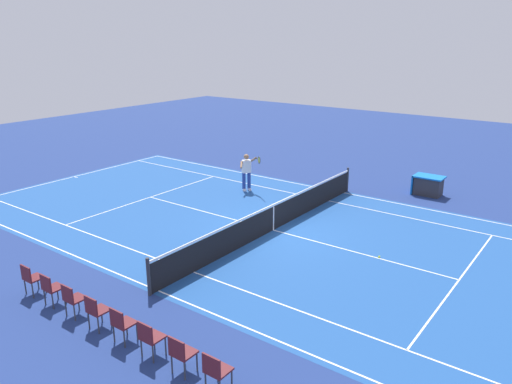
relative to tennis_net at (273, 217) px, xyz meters
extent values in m
plane|color=navy|center=(0.00, 0.00, -0.49)|extent=(60.00, 60.00, 0.00)
cube|color=#1E4C93|center=(0.00, 0.00, -0.49)|extent=(24.20, 11.40, 0.00)
cube|color=white|center=(11.90, 0.00, -0.49)|extent=(0.05, 11.00, 0.01)
cube|color=white|center=(0.00, -5.50, -0.49)|extent=(23.80, 0.05, 0.01)
cube|color=white|center=(0.00, 5.50, -0.49)|extent=(23.80, 0.05, 0.01)
cube|color=white|center=(0.00, -4.11, -0.49)|extent=(23.80, 0.05, 0.01)
cube|color=white|center=(0.00, 4.11, -0.49)|extent=(23.80, 0.05, 0.01)
cube|color=white|center=(6.40, 0.00, -0.49)|extent=(0.05, 8.22, 0.01)
cube|color=white|center=(-6.40, 0.00, -0.49)|extent=(0.05, 8.22, 0.01)
cube|color=white|center=(0.00, 0.00, -0.49)|extent=(12.80, 0.05, 0.01)
cube|color=white|center=(11.75, 0.00, -0.49)|extent=(0.30, 0.05, 0.01)
cylinder|color=#2D2D33|center=(0.00, -5.80, 0.05)|extent=(0.10, 0.10, 1.08)
cylinder|color=#2D2D33|center=(0.00, 5.80, 0.05)|extent=(0.10, 0.10, 1.08)
cube|color=black|center=(0.00, 0.00, -0.05)|extent=(0.02, 11.60, 0.88)
cube|color=white|center=(0.00, 0.00, 0.46)|extent=(0.04, 11.60, 0.06)
cube|color=white|center=(0.00, 0.00, -0.05)|extent=(0.04, 0.06, 0.88)
cylinder|color=navy|center=(3.78, -3.19, -0.04)|extent=(0.15, 0.15, 0.74)
cube|color=white|center=(3.73, -3.15, -0.45)|extent=(0.29, 0.25, 0.09)
cylinder|color=navy|center=(3.64, -3.38, -0.04)|extent=(0.15, 0.15, 0.74)
cube|color=white|center=(3.59, -3.35, -0.45)|extent=(0.29, 0.25, 0.09)
cube|color=white|center=(3.71, -3.28, 0.61)|extent=(0.42, 0.45, 0.56)
sphere|color=#9E704C|center=(3.71, -3.28, 1.04)|extent=(0.23, 0.23, 0.23)
cylinder|color=#9E704C|center=(3.73, -2.95, 0.74)|extent=(0.31, 0.39, 0.26)
cylinder|color=#9E704C|center=(3.40, -3.41, 0.94)|extent=(0.42, 0.21, 0.30)
cylinder|color=#232326|center=(3.11, -3.27, 1.05)|extent=(0.25, 0.19, 0.04)
torus|color=#232326|center=(2.88, -3.10, 1.05)|extent=(0.27, 0.20, 0.31)
cylinder|color=#C6D84C|center=(2.88, -3.10, 1.05)|extent=(0.22, 0.16, 0.27)
sphere|color=#CCE01E|center=(-3.98, -0.06, -0.46)|extent=(0.07, 0.07, 0.07)
cylinder|color=#38383D|center=(-3.73, 7.36, -0.27)|extent=(0.04, 0.04, 0.44)
cylinder|color=#38383D|center=(-4.09, 7.36, -0.27)|extent=(0.04, 0.04, 0.44)
cylinder|color=#38383D|center=(-3.73, 7.72, -0.27)|extent=(0.04, 0.04, 0.44)
cube|color=#56191E|center=(-3.91, 7.54, -0.03)|extent=(0.44, 0.44, 0.04)
cube|color=#56191E|center=(-3.91, 7.74, 0.19)|extent=(0.44, 0.04, 0.40)
cylinder|color=#38383D|center=(-2.81, 7.36, -0.27)|extent=(0.04, 0.04, 0.44)
cylinder|color=#38383D|center=(-3.17, 7.36, -0.27)|extent=(0.04, 0.04, 0.44)
cylinder|color=#38383D|center=(-2.81, 7.72, -0.27)|extent=(0.04, 0.04, 0.44)
cylinder|color=#38383D|center=(-3.17, 7.72, -0.27)|extent=(0.04, 0.04, 0.44)
cube|color=#56191E|center=(-2.99, 7.54, -0.03)|extent=(0.44, 0.44, 0.04)
cube|color=#56191E|center=(-2.99, 7.74, 0.19)|extent=(0.44, 0.04, 0.40)
cylinder|color=#38383D|center=(-1.89, 7.36, -0.27)|extent=(0.04, 0.04, 0.44)
cylinder|color=#38383D|center=(-2.25, 7.36, -0.27)|extent=(0.04, 0.04, 0.44)
cylinder|color=#38383D|center=(-1.89, 7.72, -0.27)|extent=(0.04, 0.04, 0.44)
cylinder|color=#38383D|center=(-2.25, 7.72, -0.27)|extent=(0.04, 0.04, 0.44)
cube|color=#56191E|center=(-2.07, 7.54, -0.03)|extent=(0.44, 0.44, 0.04)
cube|color=#56191E|center=(-2.07, 7.74, 0.19)|extent=(0.44, 0.04, 0.40)
cylinder|color=#38383D|center=(-0.97, 7.36, -0.27)|extent=(0.04, 0.04, 0.44)
cylinder|color=#38383D|center=(-1.33, 7.36, -0.27)|extent=(0.04, 0.04, 0.44)
cylinder|color=#38383D|center=(-0.97, 7.72, -0.27)|extent=(0.04, 0.04, 0.44)
cylinder|color=#38383D|center=(-1.33, 7.72, -0.27)|extent=(0.04, 0.04, 0.44)
cube|color=#56191E|center=(-1.15, 7.54, -0.03)|extent=(0.44, 0.44, 0.04)
cube|color=#56191E|center=(-1.15, 7.74, 0.19)|extent=(0.44, 0.04, 0.40)
cylinder|color=#38383D|center=(-0.05, 7.36, -0.27)|extent=(0.04, 0.04, 0.44)
cylinder|color=#38383D|center=(-0.41, 7.36, -0.27)|extent=(0.04, 0.04, 0.44)
cylinder|color=#38383D|center=(-0.05, 7.72, -0.27)|extent=(0.04, 0.04, 0.44)
cylinder|color=#38383D|center=(-0.41, 7.72, -0.27)|extent=(0.04, 0.04, 0.44)
cube|color=#56191E|center=(-0.23, 7.54, -0.03)|extent=(0.44, 0.44, 0.04)
cube|color=#56191E|center=(-0.23, 7.74, 0.19)|extent=(0.44, 0.04, 0.40)
cylinder|color=#38383D|center=(0.87, 7.36, -0.27)|extent=(0.04, 0.04, 0.44)
cylinder|color=#38383D|center=(0.51, 7.36, -0.27)|extent=(0.04, 0.04, 0.44)
cylinder|color=#38383D|center=(0.87, 7.72, -0.27)|extent=(0.04, 0.04, 0.44)
cylinder|color=#38383D|center=(0.51, 7.72, -0.27)|extent=(0.04, 0.04, 0.44)
cube|color=#56191E|center=(0.69, 7.54, -0.03)|extent=(0.44, 0.44, 0.04)
cube|color=#56191E|center=(0.69, 7.74, 0.19)|extent=(0.44, 0.04, 0.40)
cylinder|color=#38383D|center=(1.79, 7.36, -0.27)|extent=(0.04, 0.04, 0.44)
cylinder|color=#38383D|center=(1.43, 7.36, -0.27)|extent=(0.04, 0.04, 0.44)
cylinder|color=#38383D|center=(1.79, 7.72, -0.27)|extent=(0.04, 0.04, 0.44)
cylinder|color=#38383D|center=(1.43, 7.72, -0.27)|extent=(0.04, 0.04, 0.44)
cube|color=#56191E|center=(1.61, 7.54, -0.03)|extent=(0.44, 0.44, 0.04)
cube|color=#56191E|center=(1.61, 7.74, 0.19)|extent=(0.44, 0.04, 0.40)
cylinder|color=#38383D|center=(2.71, 7.36, -0.27)|extent=(0.04, 0.04, 0.44)
cylinder|color=#38383D|center=(2.35, 7.36, -0.27)|extent=(0.04, 0.04, 0.44)
cylinder|color=#38383D|center=(2.71, 7.72, -0.27)|extent=(0.04, 0.04, 0.44)
cylinder|color=#38383D|center=(2.35, 7.72, -0.27)|extent=(0.04, 0.04, 0.44)
cube|color=#56191E|center=(2.53, 7.54, -0.03)|extent=(0.44, 0.44, 0.04)
cube|color=#56191E|center=(2.53, 7.74, 0.19)|extent=(0.44, 0.04, 0.40)
cube|color=#2D2D33|center=(-3.07, -7.40, -0.09)|extent=(1.10, 0.70, 0.80)
cube|color=blue|center=(-3.07, -7.40, 0.33)|extent=(1.24, 0.84, 0.06)
cube|color=blue|center=(-2.47, -7.40, -0.07)|extent=(0.06, 0.84, 0.84)
camera|label=1|loc=(-9.30, 13.63, 6.10)|focal=34.90mm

